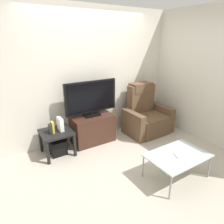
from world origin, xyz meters
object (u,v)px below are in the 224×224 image
Objects in this scene: television at (91,98)px; side_table at (57,135)px; game_console at (60,124)px; cell_phone at (177,155)px; tv_stand at (93,129)px; recliner_armchair at (146,116)px; book_middle at (53,127)px; book_leftmost at (50,129)px; subwoofer_box at (58,147)px; coffee_table at (178,156)px.

television is 1.97× the size of side_table.
cell_phone is (1.20, -1.62, -0.17)m from game_console.
recliner_armchair is (1.23, -0.21, 0.09)m from tv_stand.
television is at bearing 134.26° from cell_phone.
television is at bearing 7.35° from side_table.
recliner_armchair is 7.20× the size of cell_phone.
recliner_armchair is at bearing -10.41° from television.
tv_stand is 4.03× the size of book_middle.
recliner_armchair is 1.64m from cell_phone.
book_leftmost is (-0.86, -0.12, -0.40)m from television.
book_leftmost is 1.08× the size of cell_phone.
book_leftmost is 0.05m from book_middle.
recliner_armchair is 2.00× the size of side_table.
recliner_armchair is at bearing -2.94° from book_leftmost.
subwoofer_box is 0.42m from book_middle.
coffee_table is at bearing -106.56° from recliner_armchair.
television reaches higher than coffee_table.
book_leftmost is at bearing -174.81° from recliner_armchair.
television is at bearing 7.48° from game_console.
television reaches higher than side_table.
game_console reaches higher than book_leftmost.
book_leftmost reaches higher than cell_phone.
coffee_table is (1.31, -1.61, -0.01)m from side_table.
recliner_armchair is at bearing -3.66° from subwoofer_box.
television reaches higher than book_middle.
coffee_table is (1.41, -1.59, -0.16)m from book_leftmost.
book_leftmost is (-0.10, -0.02, 0.15)m from side_table.
tv_stand is 0.90m from book_leftmost.
subwoofer_box is at bearing -175.53° from recliner_armchair.
book_leftmost is at bearing 180.00° from book_middle.
television is 5.13× the size of book_middle.
book_middle reaches higher than side_table.
book_middle reaches higher than subwoofer_box.
side_table is (-1.99, 0.13, 0.01)m from recliner_armchair.
recliner_armchair reaches higher than cell_phone.
tv_stand is at bearing 178.57° from recliner_armchair.
side_table is 2.61× the size of book_middle.
game_console is at bearing 153.62° from cell_phone.
book_leftmost reaches higher than side_table.
side_table reaches higher than cell_phone.
tv_stand is 1.78m from cell_phone.
television is at bearing 177.72° from recliner_armchair.
side_table is at bearing 155.79° from cell_phone.
tv_stand is 0.77m from side_table.
book_middle is at bearing 0.00° from book_leftmost.
book_middle is at bearing 130.83° from coffee_table.
television reaches higher than book_leftmost.
recliner_armchair is 5.21× the size of book_middle.
tv_stand is 0.77× the size of recliner_armchair.
cell_phone is at bearing -72.83° from television.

